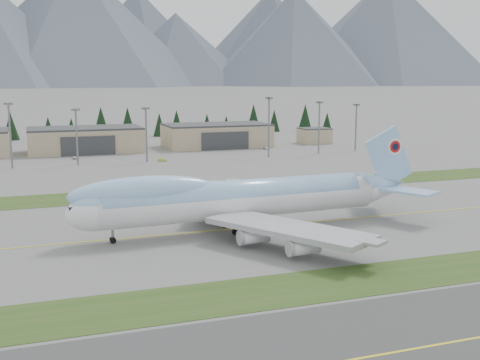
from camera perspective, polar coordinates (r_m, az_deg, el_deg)
name	(u,v)px	position (r m, az deg, el deg)	size (l,w,h in m)	color
ground	(225,230)	(128.88, -1.48, -4.74)	(7000.00, 7000.00, 0.00)	slate
grass_strip_near	(301,288)	(95.04, 5.76, -10.12)	(400.00, 14.00, 0.08)	#2C4B1A
grass_strip_far	(175,192)	(171.22, -6.15, -1.17)	(400.00, 18.00, 0.08)	#2C4B1A
asphalt_taxiway	(388,354)	(75.74, 13.82, -15.71)	(400.00, 32.00, 0.04)	#3C3C3C
taxiway_line_main	(225,230)	(128.88, -1.48, -4.74)	(400.00, 0.40, 0.02)	yellow
taxiway_line_near	(388,354)	(75.74, 13.82, -15.71)	(400.00, 0.40, 0.02)	yellow
boeing_747_freighter	(238,198)	(126.74, -0.24, -1.74)	(80.23, 69.54, 21.23)	white
hangar_center	(85,140)	(270.95, -14.47, 3.73)	(48.00, 26.60, 10.80)	tan
hangar_right	(217,135)	(282.56, -2.24, 4.27)	(48.00, 26.60, 10.80)	tan
control_shed	(314,136)	(299.62, 7.07, 4.20)	(14.00, 12.00, 7.60)	tan
floodlight_masts	(205,120)	(238.53, -3.32, 5.69)	(145.25, 8.81, 24.32)	slate
service_vehicle_a	(74,159)	(248.49, -15.42, 1.92)	(1.31, 3.26, 1.11)	silver
service_vehicle_b	(162,161)	(235.46, -7.37, 1.78)	(1.25, 3.55, 1.17)	#ADC531
service_vehicle_c	(266,149)	(272.98, 2.47, 2.94)	(1.56, 3.85, 1.12)	silver
conifer_belt	(116,124)	(335.42, -11.64, 5.23)	(272.68, 15.09, 16.67)	black
mountain_ridge_front	(2,21)	(2327.88, -21.63, 13.81)	(4279.87, 1185.50, 503.63)	#454D5C
mountain_ridge_rear	(63,30)	(3032.61, -16.41, 13.52)	(4512.13, 1025.83, 512.92)	#454D5C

